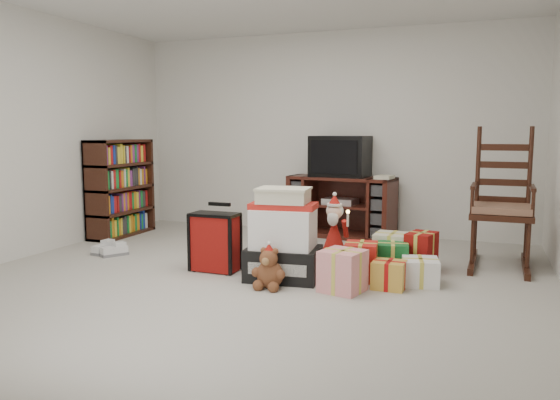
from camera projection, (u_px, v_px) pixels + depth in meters
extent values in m
cube|color=#A6A298|center=(248.00, 282.00, 4.67)|extent=(5.00, 5.00, 0.01)
cube|color=white|center=(328.00, 133.00, 6.84)|extent=(5.00, 0.01, 2.50)
cube|color=white|center=(16.00, 134.00, 5.38)|extent=(0.01, 5.00, 2.50)
cube|color=#431A13|center=(341.00, 207.00, 6.62)|extent=(1.33, 0.63, 0.73)
cube|color=silver|center=(341.00, 201.00, 6.59)|extent=(0.42, 0.33, 0.07)
cube|color=#341A0E|center=(121.00, 188.00, 6.68)|extent=(0.32, 0.96, 1.17)
cube|color=#341A0E|center=(501.00, 215.00, 5.10)|extent=(0.57, 0.54, 0.05)
cube|color=#8C5F4C|center=(502.00, 208.00, 5.10)|extent=(0.52, 0.50, 0.06)
cube|color=#341A0E|center=(503.00, 165.00, 5.27)|extent=(0.47, 0.08, 0.85)
cube|color=#341A0E|center=(499.00, 264.00, 5.16)|extent=(0.58, 0.93, 0.06)
cube|color=black|center=(283.00, 263.00, 4.73)|extent=(0.67, 0.52, 0.28)
cube|color=white|center=(283.00, 228.00, 4.69)|extent=(0.56, 0.45, 0.34)
cube|color=#B21B14|center=(283.00, 206.00, 4.67)|extent=(0.59, 0.36, 0.05)
cube|color=beige|center=(283.00, 196.00, 4.66)|extent=(0.45, 0.36, 0.11)
cube|color=maroon|center=(215.00, 242.00, 4.98)|extent=(0.42, 0.22, 0.54)
cube|color=black|center=(219.00, 204.00, 5.03)|extent=(0.22, 0.04, 0.03)
ellipsoid|color=brown|center=(270.00, 275.00, 4.47)|extent=(0.22, 0.19, 0.24)
sphere|color=brown|center=(269.00, 259.00, 4.42)|extent=(0.15, 0.15, 0.15)
cone|color=#A01611|center=(334.00, 240.00, 5.29)|extent=(0.31, 0.31, 0.45)
sphere|color=beige|center=(334.00, 212.00, 5.26)|extent=(0.15, 0.15, 0.15)
cone|color=#A01611|center=(335.00, 200.00, 5.24)|extent=(0.13, 0.13, 0.11)
cylinder|color=silver|center=(348.00, 219.00, 5.09)|extent=(0.02, 0.02, 0.13)
cone|color=#A01611|center=(259.00, 243.00, 5.31)|extent=(0.27, 0.27, 0.39)
sphere|color=beige|center=(259.00, 219.00, 5.28)|extent=(0.13, 0.13, 0.13)
cone|color=#A01611|center=(259.00, 208.00, 5.27)|extent=(0.12, 0.12, 0.10)
cylinder|color=silver|center=(268.00, 225.00, 5.14)|extent=(0.02, 0.02, 0.12)
cube|color=silver|center=(102.00, 249.00, 5.71)|extent=(0.15, 0.28, 0.10)
cube|color=silver|center=(116.00, 251.00, 5.65)|extent=(0.24, 0.29, 0.10)
cube|color=#B21B14|center=(361.00, 264.00, 4.70)|extent=(0.29, 0.29, 0.29)
cube|color=#1A682D|center=(392.00, 259.00, 4.88)|extent=(0.29, 0.29, 0.29)
cube|color=gold|center=(390.00, 271.00, 4.45)|extent=(0.29, 0.29, 0.29)
cube|color=white|center=(344.00, 274.00, 4.36)|extent=(0.29, 0.29, 0.29)
cube|color=white|center=(420.00, 267.00, 4.58)|extent=(0.29, 0.29, 0.29)
cube|color=maroon|center=(420.00, 256.00, 5.00)|extent=(0.29, 0.29, 0.29)
cube|color=beige|center=(390.00, 252.00, 5.15)|extent=(0.29, 0.29, 0.29)
cube|color=black|center=(340.00, 156.00, 6.57)|extent=(0.69, 0.51, 0.49)
cube|color=black|center=(335.00, 157.00, 6.35)|extent=(0.57, 0.06, 0.39)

